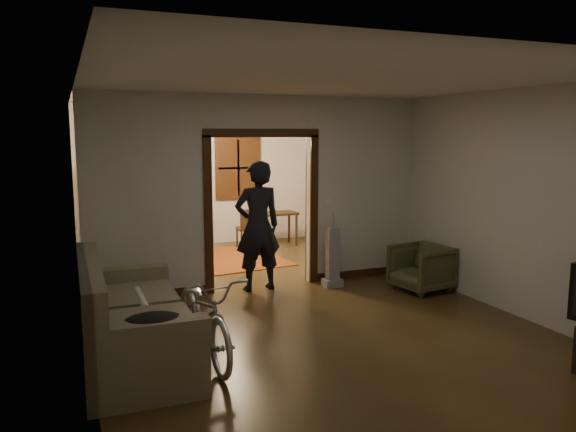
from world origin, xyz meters
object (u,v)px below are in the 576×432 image
person (258,226)px  locker (140,205)px  sofa (134,310)px  armchair (421,268)px  bicycle (204,314)px  desk (274,229)px

person → locker: size_ratio=1.05×
person → sofa: bearing=42.4°
person → locker: (-1.22, 3.42, -0.05)m
armchair → person: 2.43m
bicycle → person: person is taller
person → desk: bearing=-117.1°
armchair → locker: locker is taller
sofa → armchair: size_ratio=3.04×
bicycle → person: size_ratio=0.91×
locker → desk: 2.68m
sofa → locker: bearing=82.7°
bicycle → person: bearing=55.8°
bicycle → armchair: (3.47, 1.24, -0.11)m
sofa → armchair: 4.27m
sofa → armchair: (4.13, 1.04, -0.18)m
bicycle → person: (1.31, 2.16, 0.49)m
locker → person: bearing=-84.8°
sofa → person: 2.81m
person → desk: (1.36, 2.97, -0.60)m
bicycle → armchair: bearing=16.6°
sofa → locker: (0.75, 5.38, 0.38)m
sofa → desk: bearing=56.5°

